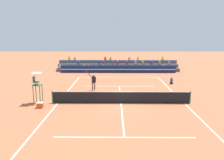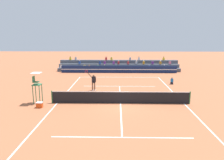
{
  "view_description": "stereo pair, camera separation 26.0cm",
  "coord_description": "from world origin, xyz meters",
  "px_view_note": "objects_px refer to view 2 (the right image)",
  "views": [
    {
      "loc": [
        -0.59,
        -18.12,
        5.82
      ],
      "look_at": [
        -0.83,
        4.66,
        1.1
      ],
      "focal_mm": 35.0,
      "sensor_mm": 36.0,
      "label": 1
    },
    {
      "loc": [
        -0.33,
        -18.12,
        5.82
      ],
      "look_at": [
        -0.83,
        4.66,
        1.1
      ],
      "focal_mm": 35.0,
      "sensor_mm": 36.0,
      "label": 2
    }
  ],
  "objects_px": {
    "ball_kid_courtside": "(172,81)",
    "tennis_player": "(93,81)",
    "umpire_chair": "(36,84)",
    "equipment_cooler": "(40,105)",
    "tennis_ball": "(92,95)"
  },
  "relations": [
    {
      "from": "ball_kid_courtside",
      "to": "umpire_chair",
      "type": "bearing_deg",
      "value": -150.5
    },
    {
      "from": "ball_kid_courtside",
      "to": "tennis_player",
      "type": "relative_size",
      "value": 0.36
    },
    {
      "from": "umpire_chair",
      "to": "equipment_cooler",
      "type": "height_order",
      "value": "umpire_chair"
    },
    {
      "from": "equipment_cooler",
      "to": "ball_kid_courtside",
      "type": "bearing_deg",
      "value": 34.56
    },
    {
      "from": "umpire_chair",
      "to": "tennis_ball",
      "type": "distance_m",
      "value": 5.37
    },
    {
      "from": "ball_kid_courtside",
      "to": "tennis_player",
      "type": "height_order",
      "value": "tennis_player"
    },
    {
      "from": "tennis_ball",
      "to": "equipment_cooler",
      "type": "xyz_separation_m",
      "value": [
        -3.86,
        -3.71,
        0.19
      ]
    },
    {
      "from": "umpire_chair",
      "to": "tennis_player",
      "type": "distance_m",
      "value": 6.29
    },
    {
      "from": "ball_kid_courtside",
      "to": "equipment_cooler",
      "type": "bearing_deg",
      "value": -145.44
    },
    {
      "from": "tennis_player",
      "to": "equipment_cooler",
      "type": "bearing_deg",
      "value": -124.01
    },
    {
      "from": "umpire_chair",
      "to": "tennis_player",
      "type": "bearing_deg",
      "value": 44.94
    },
    {
      "from": "tennis_ball",
      "to": "umpire_chair",
      "type": "bearing_deg",
      "value": -151.08
    },
    {
      "from": "umpire_chair",
      "to": "tennis_ball",
      "type": "relative_size",
      "value": 39.26
    },
    {
      "from": "umpire_chair",
      "to": "tennis_player",
      "type": "xyz_separation_m",
      "value": [
        4.42,
        4.42,
        -0.74
      ]
    },
    {
      "from": "umpire_chair",
      "to": "tennis_player",
      "type": "height_order",
      "value": "umpire_chair"
    }
  ]
}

